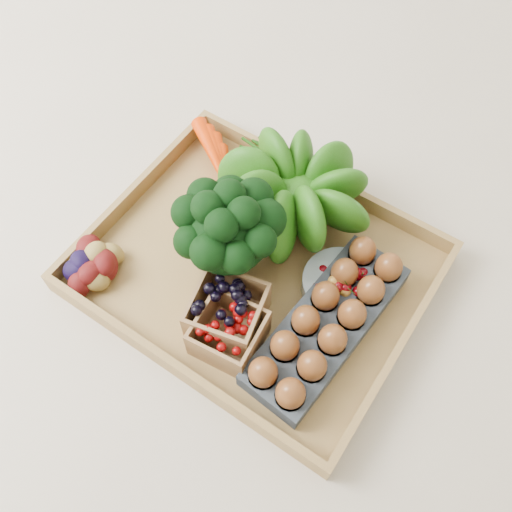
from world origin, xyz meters
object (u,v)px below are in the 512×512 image
Objects in this scene: broccoli at (228,245)px; tray at (256,271)px; cherry_bowl at (340,285)px; egg_carton at (327,325)px.

tray is at bearing 26.36° from broccoli.
cherry_bowl is (0.18, 0.07, -0.05)m from broccoli.
egg_carton reaches higher than cherry_bowl.
broccoli is at bearing -159.90° from cherry_bowl.
broccoli is 0.20m from egg_carton.
cherry_bowl is 0.08m from egg_carton.
cherry_bowl is 0.40× the size of egg_carton.
broccoli is at bearing -153.64° from tray.
tray is 4.26× the size of cherry_bowl.
cherry_bowl is at bearing 20.10° from broccoli.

